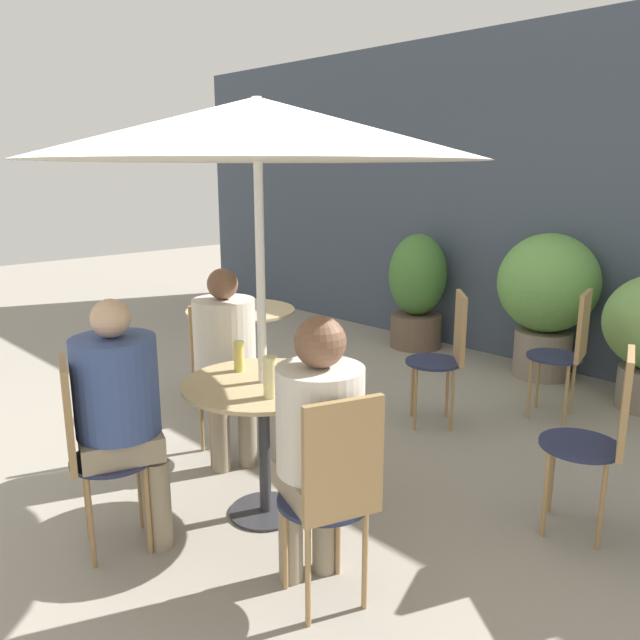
{
  "coord_description": "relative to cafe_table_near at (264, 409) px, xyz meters",
  "views": [
    {
      "loc": [
        2.45,
        -1.79,
        1.75
      ],
      "look_at": [
        0.15,
        0.48,
        0.97
      ],
      "focal_mm": 35.0,
      "sensor_mm": 36.0,
      "label": 1
    }
  ],
  "objects": [
    {
      "name": "ground_plane",
      "position": [
        -0.15,
        -0.08,
        -0.58
      ],
      "size": [
        20.0,
        20.0,
        0.0
      ],
      "primitive_type": "plane",
      "color": "gray"
    },
    {
      "name": "storefront_wall",
      "position": [
        -0.15,
        3.46,
        0.92
      ],
      "size": [
        10.0,
        0.06,
        3.0
      ],
      "color": "#3D4756",
      "rests_on": "ground_plane"
    },
    {
      "name": "cafe_table_near",
      "position": [
        0.0,
        0.0,
        0.0
      ],
      "size": [
        0.81,
        0.81,
        0.72
      ],
      "color": "#2D2D33",
      "rests_on": "ground_plane"
    },
    {
      "name": "cafe_table_far",
      "position": [
        -1.42,
        0.94,
        0.0
      ],
      "size": [
        0.82,
        0.82,
        0.72
      ],
      "color": "#2D2D33",
      "rests_on": "ground_plane"
    },
    {
      "name": "bistro_chair_0",
      "position": [
        -0.78,
        0.29,
        -0.01
      ],
      "size": [
        0.42,
        0.41,
        0.94
      ],
      "rotation": [
        0.0,
        0.0,
        1.21
      ],
      "color": "#232847",
      "rests_on": "ground_plane"
    },
    {
      "name": "bistro_chair_1",
      "position": [
        -0.29,
        -0.78,
        -0.01
      ],
      "size": [
        0.41,
        0.42,
        0.94
      ],
      "rotation": [
        0.0,
        0.0,
        -3.5
      ],
      "color": "#232847",
      "rests_on": "ground_plane"
    },
    {
      "name": "bistro_chair_2",
      "position": [
        0.78,
        -0.29,
        -0.01
      ],
      "size": [
        0.42,
        0.41,
        0.94
      ],
      "rotation": [
        0.0,
        0.0,
        -1.93
      ],
      "color": "#232847",
      "rests_on": "ground_plane"
    },
    {
      "name": "bistro_chair_4",
      "position": [
        -0.02,
        1.66,
        -0.01
      ],
      "size": [
        0.44,
        0.44,
        0.94
      ],
      "rotation": [
        0.0,
        0.0,
        5.44
      ],
      "color": "#232847",
      "rests_on": "ground_plane"
    },
    {
      "name": "bistro_chair_5",
      "position": [
        1.29,
        1.02,
        -0.01
      ],
      "size": [
        0.42,
        0.41,
        0.94
      ],
      "rotation": [
        0.0,
        0.0,
        5.05
      ],
      "color": "#232847",
      "rests_on": "ground_plane"
    },
    {
      "name": "bistro_chair_6",
      "position": [
        0.53,
        2.34,
        -0.01
      ],
      "size": [
        0.41,
        0.39,
        0.94
      ],
      "rotation": [
        0.0,
        0.0,
        4.95
      ],
      "color": "#232847",
      "rests_on": "ground_plane"
    },
    {
      "name": "seated_person_0",
      "position": [
        -0.64,
        0.24,
        0.13
      ],
      "size": [
        0.44,
        0.42,
        1.2
      ],
      "rotation": [
        0.0,
        0.0,
        1.21
      ],
      "color": "gray",
      "rests_on": "ground_plane"
    },
    {
      "name": "seated_person_1",
      "position": [
        -0.24,
        -0.64,
        0.14
      ],
      "size": [
        0.43,
        0.45,
        1.2
      ],
      "rotation": [
        0.0,
        0.0,
        2.78
      ],
      "color": "gray",
      "rests_on": "ground_plane"
    },
    {
      "name": "seated_person_2",
      "position": [
        0.64,
        -0.24,
        0.14
      ],
      "size": [
        0.42,
        0.4,
        1.21
      ],
      "rotation": [
        0.0,
        0.0,
        4.36
      ],
      "color": "gray",
      "rests_on": "ground_plane"
    },
    {
      "name": "beer_glass_0",
      "position": [
        0.19,
        -0.11,
        0.25
      ],
      "size": [
        0.06,
        0.06,
        0.2
      ],
      "color": "beige",
      "rests_on": "cafe_table_near"
    },
    {
      "name": "beer_glass_1",
      "position": [
        -0.22,
        0.02,
        0.23
      ],
      "size": [
        0.06,
        0.06,
        0.16
      ],
      "color": "#DBC65B",
      "rests_on": "cafe_table_near"
    },
    {
      "name": "potted_plant_0",
      "position": [
        -1.38,
        3.12,
        0.02
      ],
      "size": [
        0.57,
        0.57,
        1.15
      ],
      "color": "brown",
      "rests_on": "ground_plane"
    },
    {
      "name": "potted_plant_1",
      "position": [
        -0.04,
        3.15,
        0.16
      ],
      "size": [
        0.84,
        0.84,
        1.24
      ],
      "color": "slate",
      "rests_on": "ground_plane"
    },
    {
      "name": "umbrella",
      "position": [
        -0.0,
        0.0,
        1.35
      ],
      "size": [
        2.11,
        2.11,
        2.07
      ],
      "color": "silver",
      "rests_on": "ground_plane"
    }
  ]
}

